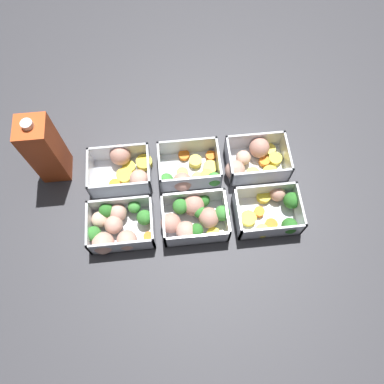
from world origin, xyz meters
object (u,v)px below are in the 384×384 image
at_px(container_far_left, 125,169).
at_px(container_far_center, 190,172).
at_px(container_near_center, 194,217).
at_px(juice_carton, 45,150).
at_px(container_far_right, 253,160).
at_px(container_near_left, 117,227).
at_px(container_near_right, 273,210).

distance_m(container_far_left, container_far_center, 0.16).
height_order(container_near_center, juice_carton, juice_carton).
relative_size(container_far_right, juice_carton, 0.78).
height_order(container_near_left, container_far_right, same).
relative_size(container_near_right, container_far_left, 0.97).
bearing_deg(container_near_left, container_near_center, 1.74).
relative_size(container_far_left, container_far_center, 1.06).
height_order(container_far_center, juice_carton, juice_carton).
distance_m(container_near_center, container_far_center, 0.12).
relative_size(container_near_center, juice_carton, 0.83).
bearing_deg(juice_carton, container_near_center, -27.75).
xyz_separation_m(container_near_center, container_far_left, (-0.15, 0.14, -0.00)).
distance_m(container_near_left, container_near_right, 0.36).
xyz_separation_m(container_near_right, container_far_left, (-0.33, 0.14, 0.00)).
xyz_separation_m(container_near_left, container_near_center, (0.17, 0.01, 0.00)).
bearing_deg(container_far_left, container_far_center, -8.72).
bearing_deg(container_far_right, container_far_left, 178.70).
relative_size(container_near_left, container_near_center, 0.90).
relative_size(container_near_right, container_far_right, 0.96).
height_order(container_near_left, container_far_center, same).
relative_size(container_far_center, juice_carton, 0.73).
bearing_deg(container_far_center, container_far_right, 6.08).
relative_size(container_near_center, container_far_center, 1.13).
bearing_deg(container_far_right, container_far_center, -173.92).
distance_m(container_near_left, container_far_center, 0.22).
xyz_separation_m(container_near_left, container_far_right, (0.33, 0.14, -0.00)).
bearing_deg(container_near_center, container_near_right, -0.07).
relative_size(container_near_left, container_far_right, 0.95).
xyz_separation_m(container_near_left, juice_carton, (-0.14, 0.17, 0.07)).
distance_m(container_far_center, juice_carton, 0.33).
bearing_deg(container_far_left, juice_carton, 171.04).
bearing_deg(container_near_left, container_far_left, 81.18).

